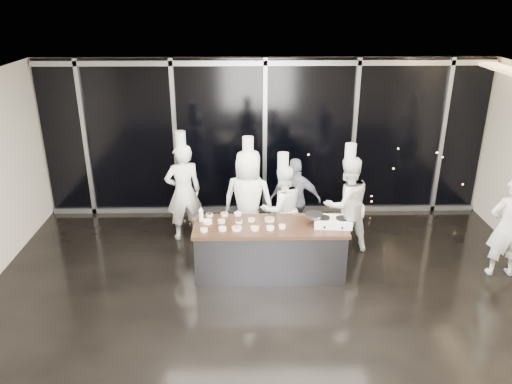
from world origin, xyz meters
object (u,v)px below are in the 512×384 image
(demo_counter, at_px, (270,249))
(chef_far_left, at_px, (183,191))
(chef_side, at_px, (508,226))
(chef_center, at_px, (282,208))
(stock_pot, at_px, (353,210))
(frying_pan, at_px, (313,215))
(chef_left, at_px, (248,200))
(chef_right, at_px, (347,204))
(stove, at_px, (333,222))
(guest, at_px, (295,200))

(demo_counter, bearing_deg, chef_far_left, 138.96)
(chef_side, bearing_deg, chef_center, -13.95)
(stock_pot, bearing_deg, frying_pan, 173.41)
(chef_left, bearing_deg, chef_right, -169.16)
(stock_pot, height_order, chef_side, chef_side)
(chef_left, distance_m, chef_center, 0.61)
(demo_counter, distance_m, stock_pot, 1.49)
(chef_center, bearing_deg, frying_pan, 100.94)
(chef_far_left, bearing_deg, chef_right, 148.66)
(stove, distance_m, chef_right, 0.93)
(demo_counter, height_order, stove, stove)
(frying_pan, distance_m, chef_center, 0.95)
(stove, distance_m, frying_pan, 0.33)
(chef_far_left, bearing_deg, chef_side, 144.34)
(stock_pot, relative_size, chef_right, 0.13)
(stock_pot, distance_m, chef_right, 0.91)
(chef_right, bearing_deg, stock_pot, 66.71)
(stock_pot, height_order, guest, guest)
(chef_right, xyz_separation_m, chef_side, (2.44, -0.88, -0.02))
(demo_counter, bearing_deg, guest, 66.83)
(frying_pan, xyz_separation_m, chef_center, (-0.44, 0.81, -0.25))
(chef_left, height_order, guest, chef_left)
(stove, xyz_separation_m, chef_side, (2.83, -0.04, -0.08))
(chef_far_left, xyz_separation_m, chef_side, (5.37, -1.42, -0.06))
(frying_pan, distance_m, chef_side, 3.14)
(stove, distance_m, chef_left, 1.63)
(chef_far_left, bearing_deg, guest, 155.71)
(frying_pan, height_order, chef_left, chef_left)
(chef_far_left, relative_size, chef_center, 1.13)
(stove, bearing_deg, chef_center, 136.97)
(chef_right, bearing_deg, stove, 47.55)
(chef_center, xyz_separation_m, chef_right, (1.14, -0.02, 0.08))
(chef_far_left, relative_size, chef_side, 1.07)
(stock_pot, distance_m, chef_left, 1.91)
(frying_pan, height_order, chef_far_left, chef_far_left)
(stove, distance_m, stock_pot, 0.37)
(chef_far_left, xyz_separation_m, chef_center, (1.79, -0.53, -0.13))
(stock_pot, height_order, chef_left, chef_left)
(demo_counter, xyz_separation_m, chef_side, (3.83, -0.08, 0.43))
(frying_pan, bearing_deg, chef_far_left, 154.86)
(stock_pot, xyz_separation_m, chef_far_left, (-2.85, 1.41, -0.23))
(stove, height_order, guest, guest)
(chef_far_left, height_order, guest, chef_far_left)
(chef_left, xyz_separation_m, chef_right, (1.73, -0.08, -0.05))
(chef_left, bearing_deg, stock_pot, 163.73)
(guest, bearing_deg, stove, 117.36)
(chef_far_left, height_order, chef_side, chef_far_left)
(stock_pot, bearing_deg, stove, 175.77)
(chef_right, height_order, chef_side, chef_right)
(frying_pan, xyz_separation_m, chef_side, (3.13, -0.09, -0.18))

